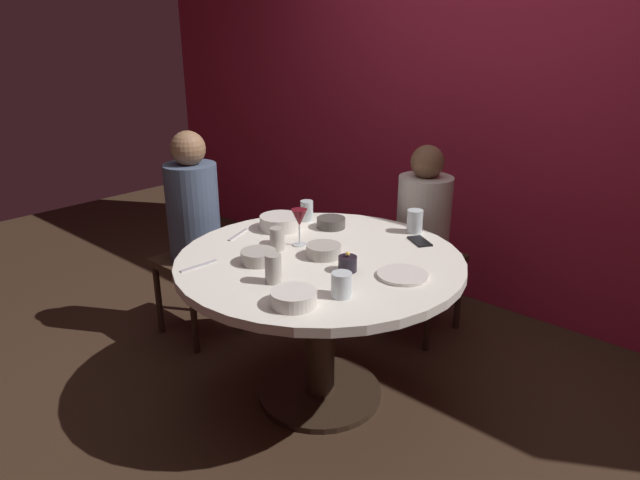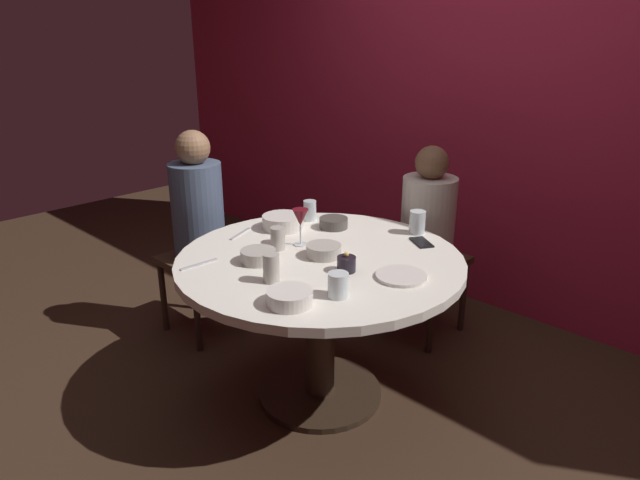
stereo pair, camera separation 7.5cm
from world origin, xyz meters
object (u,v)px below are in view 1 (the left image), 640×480
object	(u,v)px
seated_diner_back	(424,220)
bowl_small_white	(258,257)
bowl_rice_portion	(280,222)
dining_table	(320,289)
candle_holder	(348,263)
cup_by_left_diner	(307,211)
dinner_plate	(403,275)
cup_far_edge	(415,221)
seated_diner_left	(193,214)
cup_near_candle	(277,239)
cell_phone	(420,241)
cup_center_front	(273,269)
bowl_serving_large	(331,223)
bowl_salad_center	(294,298)
bowl_sauce_side	(324,251)
cup_by_right_diner	(342,285)
wine_glass	(299,219)

from	to	relation	value
seated_diner_back	bowl_small_white	distance (m)	1.11
bowl_small_white	bowl_rice_portion	bearing A→B (deg)	123.22
dining_table	bowl_small_white	size ratio (longest dim) A/B	8.32
candle_holder	cup_by_left_diner	distance (m)	0.69
dining_table	dinner_plate	world-z (taller)	dinner_plate
cup_far_edge	cup_by_left_diner	bearing A→B (deg)	-157.21
seated_diner_left	cup_near_candle	bearing A→B (deg)	-5.18
dining_table	cell_phone	xyz separation A→B (m)	(0.23, 0.46, 0.16)
cup_by_left_diner	cup_center_front	distance (m)	0.79
cup_far_edge	bowl_small_white	bearing A→B (deg)	-110.34
bowl_serving_large	cup_by_left_diner	xyz separation A→B (m)	(-0.17, 0.00, 0.03)
bowl_salad_center	cup_center_front	world-z (taller)	cup_center_front
cup_near_candle	bowl_sauce_side	bearing A→B (deg)	20.83
seated_diner_back	cup_center_front	bearing A→B (deg)	1.94
cup_by_left_diner	cup_by_right_diner	xyz separation A→B (m)	(0.72, -0.58, -0.01)
bowl_rice_portion	cup_by_left_diner	world-z (taller)	cup_by_left_diner
cell_phone	bowl_rice_portion	bearing A→B (deg)	-31.69
seated_diner_left	bowl_serving_large	distance (m)	0.79
bowl_salad_center	cup_by_left_diner	bearing A→B (deg)	130.17
cup_far_edge	cup_near_candle	bearing A→B (deg)	-118.60
wine_glass	dinner_plate	distance (m)	0.58
cup_far_edge	cup_by_right_diner	bearing A→B (deg)	-76.68
seated_diner_back	cup_by_right_diner	bearing A→B (deg)	16.30
cell_phone	cup_by_left_diner	size ratio (longest dim) A/B	1.30
dinner_plate	cup_center_front	world-z (taller)	cup_center_front
cell_phone	bowl_rice_portion	size ratio (longest dim) A/B	0.67
wine_glass	dinner_plate	size ratio (longest dim) A/B	0.83
seated_diner_back	candle_holder	size ratio (longest dim) A/B	12.76
seated_diner_left	wine_glass	size ratio (longest dim) A/B	6.75
bowl_rice_portion	cup_far_edge	distance (m)	0.68
cell_phone	bowl_small_white	size ratio (longest dim) A/B	0.90
candle_holder	cup_near_candle	distance (m)	0.40
bowl_small_white	cup_far_edge	world-z (taller)	cup_far_edge
bowl_small_white	cup_far_edge	distance (m)	0.84
dining_table	candle_holder	xyz separation A→B (m)	(0.19, -0.04, 0.19)
dining_table	cup_by_right_diner	world-z (taller)	cup_by_right_diner
bowl_small_white	dining_table	bearing A→B (deg)	55.67
seated_diner_left	candle_holder	distance (m)	1.13
bowl_small_white	cup_far_edge	size ratio (longest dim) A/B	1.34
seated_diner_back	bowl_rice_portion	distance (m)	0.83
cup_far_edge	bowl_rice_portion	bearing A→B (deg)	-142.68
cell_phone	bowl_serving_large	size ratio (longest dim) A/B	0.96
dinner_plate	cup_by_right_diner	bearing A→B (deg)	-103.01
cup_by_left_diner	bowl_serving_large	bearing A→B (deg)	-0.66
bowl_salad_center	cup_by_right_diner	xyz separation A→B (m)	(0.09, 0.17, 0.02)
cell_phone	wine_glass	bearing A→B (deg)	-11.75
bowl_serving_large	candle_holder	bearing A→B (deg)	-42.16
seated_diner_left	cup_near_candle	distance (m)	0.74
cup_near_candle	cup_center_front	world-z (taller)	cup_center_front
bowl_rice_portion	cup_far_edge	size ratio (longest dim) A/B	1.82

